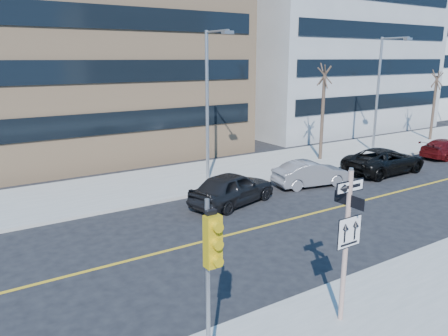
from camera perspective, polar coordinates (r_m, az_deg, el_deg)
ground at (r=14.03m, az=7.14°, el=-14.73°), size 120.00×120.00×0.00m
far_sidewalk at (r=34.29m, az=17.53°, el=2.28°), size 66.00×6.00×0.15m
road_centerline at (r=24.97m, az=22.66°, el=-2.63°), size 40.00×0.14×0.01m
sign_pole at (r=11.37m, az=15.73°, el=-8.71°), size 0.92×0.92×4.06m
traffic_signal at (r=8.62m, az=-1.61°, el=-11.43°), size 0.32×0.45×4.00m
parked_car_a at (r=20.59m, az=1.12°, el=-2.66°), size 3.03×4.98×1.58m
parked_car_b at (r=24.03m, az=11.30°, el=-0.72°), size 2.21×4.38×1.38m
parked_car_c at (r=27.98m, az=20.22°, el=0.91°), size 2.53×5.46×1.51m
parked_car_d at (r=34.08m, az=27.07°, el=2.30°), size 1.88×4.51×1.30m
streetlight_a at (r=23.48m, az=-1.92°, el=9.29°), size 0.55×2.25×8.00m
streetlight_b at (r=32.92m, az=19.82°, el=9.88°), size 0.55×2.25×8.00m
street_tree_west at (r=29.47m, az=13.00°, el=11.44°), size 1.80×1.80×6.35m
street_tree_east at (r=39.97m, az=26.03°, el=10.19°), size 1.80×1.80×5.75m
building_brick at (r=35.82m, az=-17.28°, el=17.17°), size 18.00×18.00×18.00m
building_grey_mid at (r=46.21m, az=11.45°, el=14.84°), size 20.00×16.00×15.00m
building_grey_far at (r=64.27m, az=23.55°, el=14.16°), size 18.00×18.00×16.00m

